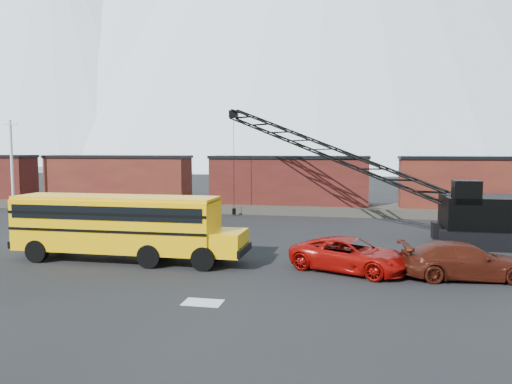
% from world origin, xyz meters
% --- Properties ---
extents(ground, '(160.00, 160.00, 0.00)m').
position_xyz_m(ground, '(0.00, 0.00, 0.00)').
color(ground, black).
rests_on(ground, ground).
extents(gravel_berm, '(120.00, 5.00, 0.70)m').
position_xyz_m(gravel_berm, '(0.00, 22.00, 0.35)').
color(gravel_berm, '#4D473F').
rests_on(gravel_berm, ground).
extents(boxcar_west_near, '(13.70, 3.10, 4.17)m').
position_xyz_m(boxcar_west_near, '(-16.00, 22.00, 2.76)').
color(boxcar_west_near, '#491515').
rests_on(boxcar_west_near, gravel_berm).
extents(boxcar_mid, '(13.70, 3.10, 4.17)m').
position_xyz_m(boxcar_mid, '(0.00, 22.00, 2.76)').
color(boxcar_mid, '#521817').
rests_on(boxcar_mid, gravel_berm).
extents(boxcar_east_near, '(13.70, 3.10, 4.17)m').
position_xyz_m(boxcar_east_near, '(16.00, 22.00, 2.76)').
color(boxcar_east_near, '#491515').
rests_on(boxcar_east_near, gravel_berm).
extents(utility_pole, '(1.40, 0.24, 8.00)m').
position_xyz_m(utility_pole, '(-24.00, 18.00, 4.15)').
color(utility_pole, silver).
rests_on(utility_pole, ground).
extents(snow_patch, '(1.40, 0.90, 0.02)m').
position_xyz_m(snow_patch, '(0.50, -4.00, 0.01)').
color(snow_patch, silver).
rests_on(snow_patch, ground).
extents(school_bus, '(11.65, 2.65, 3.19)m').
position_xyz_m(school_bus, '(-5.36, 1.63, 1.79)').
color(school_bus, '#F7B105').
rests_on(school_bus, ground).
extents(red_pickup, '(5.92, 4.34, 1.49)m').
position_xyz_m(red_pickup, '(5.59, 1.71, 0.75)').
color(red_pickup, '#9C0B07').
rests_on(red_pickup, ground).
extents(maroon_suv, '(5.57, 2.85, 1.55)m').
position_xyz_m(maroon_suv, '(10.33, 1.38, 0.77)').
color(maroon_suv, '#42150B').
rests_on(maroon_suv, ground).
extents(crawler_crane, '(20.43, 11.84, 8.78)m').
position_xyz_m(crawler_crane, '(3.86, 14.10, 5.27)').
color(crawler_crane, black).
rests_on(crawler_crane, ground).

